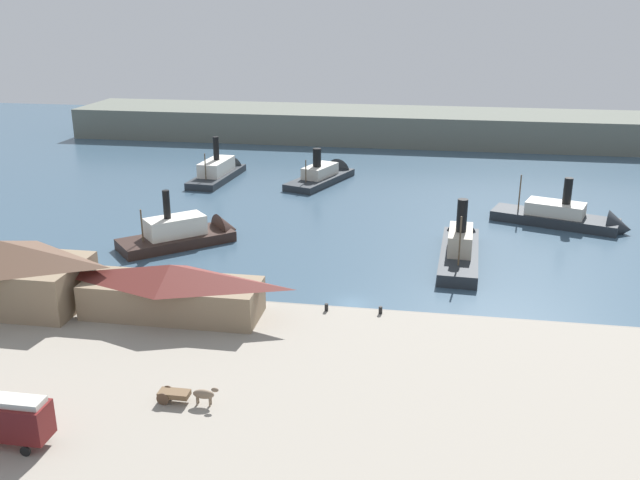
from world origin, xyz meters
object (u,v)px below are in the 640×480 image
Objects in this scene: horse_cart at (185,394)px; ferry_outer_harbor at (327,174)px; mooring_post_west at (326,307)px; mooring_post_center_west at (380,310)px; ferry_departing_north at (460,245)px; ferry_moored_east at (571,219)px; ferry_near_quay at (221,170)px; ferry_shed_east_terminal at (172,289)px; ferry_shed_central_terminal at (4,272)px; ferry_approaching_west at (190,234)px.

ferry_outer_harbor reaches higher than horse_cart.
horse_cart is 6.37× the size of mooring_post_west.
mooring_post_center_west is 26.90m from ferry_departing_north.
ferry_moored_east reaches higher than mooring_post_center_west.
ferry_moored_east is 72.64m from ferry_near_quay.
ferry_shed_east_terminal is 23.34× the size of mooring_post_center_west.
horse_cart is (28.89, -17.47, -3.21)m from ferry_shed_central_terminal.
ferry_shed_central_terminal reaches higher than ferry_moored_east.
ferry_departing_north reaches higher than mooring_post_west.
ferry_departing_north reaches higher than ferry_moored_east.
ferry_shed_central_terminal is 1.05× the size of ferry_approaching_west.
ferry_shed_east_terminal is at bearing -74.18° from ferry_approaching_west.
ferry_shed_central_terminal is 0.84× the size of ferry_moored_east.
mooring_post_west is 0.04× the size of ferry_near_quay.
ferry_shed_central_terminal is 20.88m from ferry_shed_east_terminal.
horse_cart is at bearing -31.16° from ferry_shed_central_terminal.
ferry_shed_central_terminal reaches higher than ferry_outer_harbor.
ferry_approaching_west is at bearing 136.51° from mooring_post_west.
mooring_post_center_west is (15.96, 22.24, -0.48)m from horse_cart.
ferry_shed_central_terminal is at bearing -151.34° from ferry_departing_north.
ferry_shed_east_terminal reaches higher than mooring_post_center_west.
ferry_near_quay is (-49.86, 41.21, -0.05)m from ferry_departing_north.
ferry_moored_east is at bearing -18.97° from ferry_near_quay.
mooring_post_west and mooring_post_center_west have the same top height.
ferry_departing_north is at bearing -136.94° from ferry_moored_east.
mooring_post_west is at bearing 6.67° from ferry_shed_central_terminal.
ferry_near_quay is (-16.12, 70.56, -2.85)m from ferry_shed_east_terminal.
ferry_approaching_west reaches higher than ferry_outer_harbor.
horse_cart is 89.98m from ferry_outer_harbor.
mooring_post_center_west is (23.99, 4.27, -2.73)m from ferry_shed_east_terminal.
ferry_shed_central_terminal is 0.93× the size of ferry_shed_east_terminal.
ferry_approaching_west is (-25.59, 24.27, -0.16)m from mooring_post_west.
horse_cart is at bearing -118.52° from ferry_departing_north.
horse_cart is 0.25× the size of ferry_moored_east.
mooring_post_center_west is at bearing 10.10° from ferry_shed_east_terminal.
ferry_outer_harbor is (-1.28, 89.97, -0.87)m from horse_cart.
horse_cart is at bearing -74.74° from ferry_near_quay.
ferry_moored_east is 0.98× the size of ferry_departing_north.
ferry_moored_east is at bearing 17.13° from ferry_approaching_west.
ferry_near_quay is at bearing 116.85° from mooring_post_west.
mooring_post_west is at bearing -80.96° from ferry_outer_harbor.
ferry_shed_east_terminal is 23.34× the size of mooring_post_west.
horse_cart is at bearing -113.48° from mooring_post_west.
horse_cart is at bearing -125.66° from mooring_post_center_west.
ferry_shed_central_terminal is 31.74m from ferry_approaching_west.
mooring_post_west is (9.54, 21.96, -0.48)m from horse_cart.
ferry_outer_harbor is (-10.82, 68.00, -0.39)m from mooring_post_west.
ferry_shed_east_terminal is at bearing -77.13° from ferry_near_quay.
ferry_shed_central_terminal reaches higher than mooring_post_center_west.
mooring_post_center_west is at bearing 54.34° from horse_cart.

